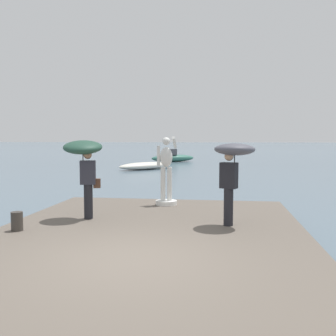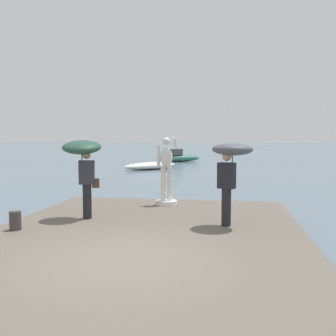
# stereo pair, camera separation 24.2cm
# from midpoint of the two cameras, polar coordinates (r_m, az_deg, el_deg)

# --- Properties ---
(ground_plane) EXTENTS (400.00, 400.00, 0.00)m
(ground_plane) POSITION_cam_midpoint_polar(r_m,az_deg,el_deg) (46.37, 5.68, 1.37)
(ground_plane) COLOR slate
(pier) EXTENTS (6.94, 9.38, 0.40)m
(pier) POSITION_cam_midpoint_polar(r_m,az_deg,el_deg) (8.44, -4.04, -10.97)
(pier) COLOR #60564C
(pier) RESTS_ON ground
(statue_white_figure) EXTENTS (0.65, 0.89, 2.11)m
(statue_white_figure) POSITION_cam_midpoint_polar(r_m,az_deg,el_deg) (11.79, -0.84, -1.11)
(statue_white_figure) COLOR white
(statue_white_figure) RESTS_ON pier
(onlooker_left) EXTENTS (1.19, 1.22, 2.05)m
(onlooker_left) POSITION_cam_midpoint_polar(r_m,az_deg,el_deg) (9.95, -12.98, 1.64)
(onlooker_left) COLOR black
(onlooker_left) RESTS_ON pier
(onlooker_right) EXTENTS (1.23, 1.23, 1.94)m
(onlooker_right) POSITION_cam_midpoint_polar(r_m,az_deg,el_deg) (8.98, 8.82, 1.08)
(onlooker_right) COLOR black
(onlooker_right) RESTS_ON pier
(mooring_bollard) EXTENTS (0.26, 0.26, 0.42)m
(mooring_bollard) POSITION_cam_midpoint_polar(r_m,az_deg,el_deg) (9.24, -22.18, -7.33)
(mooring_bollard) COLOR #38332D
(mooring_bollard) RESTS_ON pier
(boat_near) EXTENTS (4.78, 3.53, 1.35)m
(boat_near) POSITION_cam_midpoint_polar(r_m,az_deg,el_deg) (40.09, 0.49, 1.59)
(boat_near) COLOR #336B5B
(boat_near) RESTS_ON ground
(boat_leftward) EXTENTS (4.32, 4.56, 0.58)m
(boat_leftward) POSITION_cam_midpoint_polar(r_m,az_deg,el_deg) (30.29, -3.58, 0.33)
(boat_leftward) COLOR silver
(boat_leftward) RESTS_ON ground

